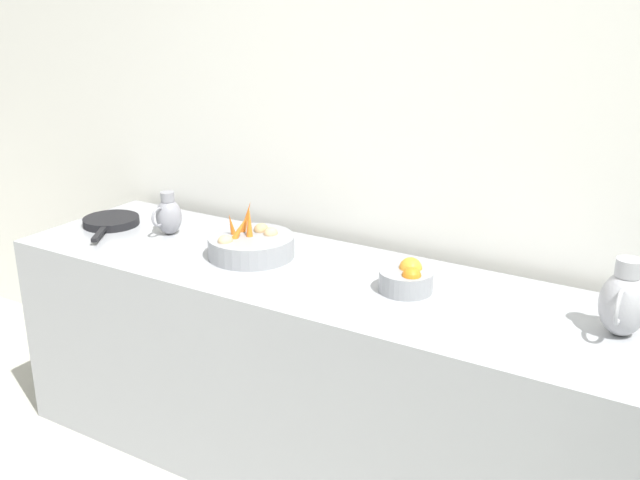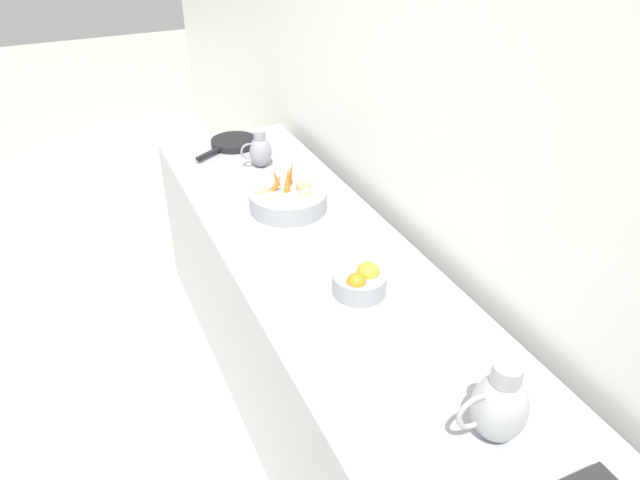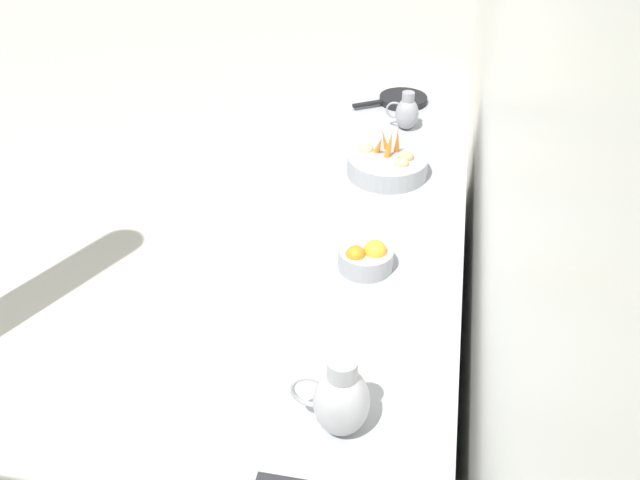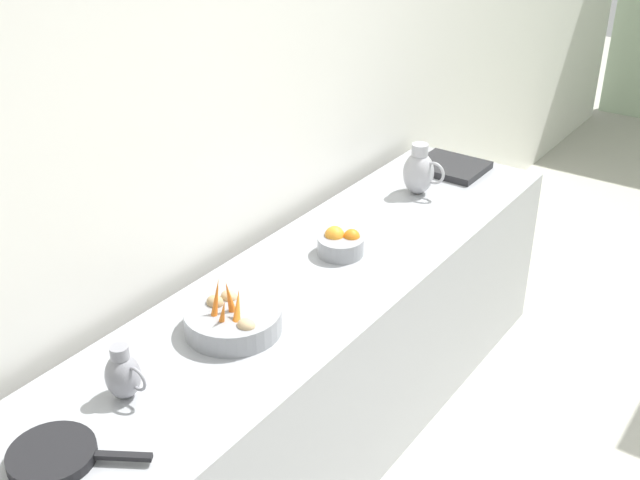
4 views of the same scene
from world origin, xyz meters
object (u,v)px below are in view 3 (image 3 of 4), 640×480
(orange_bowl, at_px, (366,257))
(metal_pitcher_tall, at_px, (340,399))
(skillet_on_counter, at_px, (402,100))
(vegetable_colander, at_px, (387,165))
(metal_pitcher_short, at_px, (407,113))

(orange_bowl, bearing_deg, metal_pitcher_tall, 92.37)
(metal_pitcher_tall, xyz_separation_m, skillet_on_counter, (0.04, -2.19, -0.10))
(vegetable_colander, bearing_deg, orange_bowl, 90.19)
(metal_pitcher_short, distance_m, skillet_on_counter, 0.32)
(metal_pitcher_tall, bearing_deg, metal_pitcher_short, -90.17)
(metal_pitcher_short, bearing_deg, vegetable_colander, 85.42)
(vegetable_colander, distance_m, metal_pitcher_short, 0.47)
(metal_pitcher_tall, distance_m, skillet_on_counter, 2.19)
(orange_bowl, height_order, skillet_on_counter, orange_bowl)
(vegetable_colander, xyz_separation_m, metal_pitcher_tall, (-0.03, 1.41, 0.07))
(metal_pitcher_tall, bearing_deg, vegetable_colander, -88.70)
(metal_pitcher_short, relative_size, skillet_on_counter, 0.50)
(metal_pitcher_tall, bearing_deg, skillet_on_counter, -88.95)
(orange_bowl, height_order, metal_pitcher_tall, metal_pitcher_tall)
(vegetable_colander, relative_size, skillet_on_counter, 0.92)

